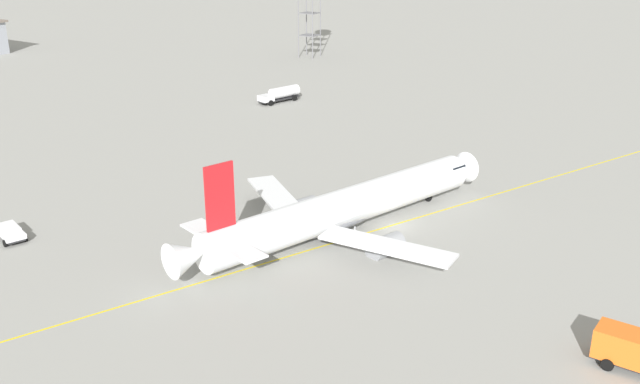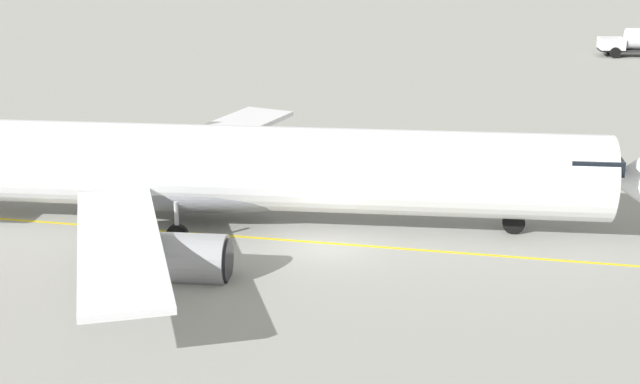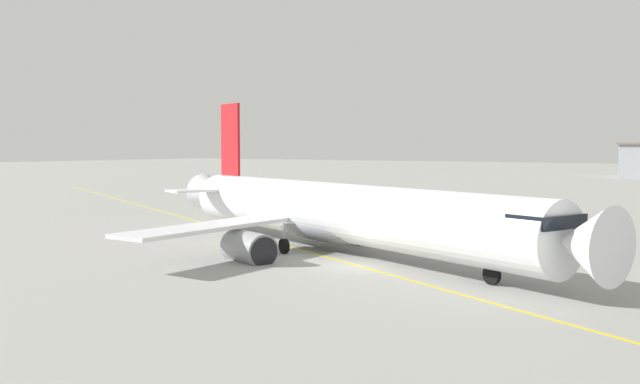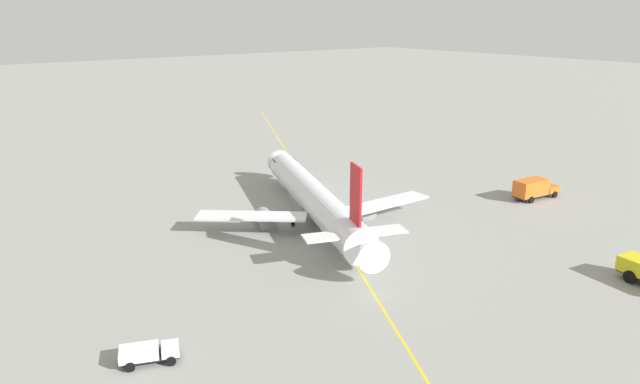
{
  "view_description": "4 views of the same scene",
  "coord_description": "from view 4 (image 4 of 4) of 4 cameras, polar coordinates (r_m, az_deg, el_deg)",
  "views": [
    {
      "loc": [
        28.42,
        -69.64,
        32.61
      ],
      "look_at": [
        -6.85,
        -5.09,
        4.62
      ],
      "focal_mm": 39.69,
      "sensor_mm": 36.0,
      "label": 1
    },
    {
      "loc": [
        40.22,
        -10.92,
        16.06
      ],
      "look_at": [
        -1.35,
        -0.02,
        2.22
      ],
      "focal_mm": 52.51,
      "sensor_mm": 36.0,
      "label": 2
    },
    {
      "loc": [
        37.15,
        21.83,
        7.66
      ],
      "look_at": [
        -3.64,
        -5.22,
        4.39
      ],
      "focal_mm": 37.96,
      "sensor_mm": 36.0,
      "label": 3
    },
    {
      "loc": [
        -50.09,
        -65.35,
        27.15
      ],
      "look_at": [
        -1.68,
        -2.05,
        2.91
      ],
      "focal_mm": 33.13,
      "sensor_mm": 36.0,
      "label": 4
    }
  ],
  "objects": [
    {
      "name": "taxiway_centreline",
      "position": [
        80.49,
        0.84,
        -2.8
      ],
      "size": [
        83.28,
        167.15,
        0.01
      ],
      "rotation": [
        0.0,
        0.0,
        1.11
      ],
      "color": "yellow",
      "rests_on": "ground_plane"
    },
    {
      "name": "pushback_tug_truck",
      "position": [
        51.41,
        -16.27,
        -14.67
      ],
      "size": [
        5.17,
        3.78,
        1.3
      ],
      "rotation": [
        0.0,
        0.0,
        5.9
      ],
      "color": "#232326",
      "rests_on": "ground_plane"
    },
    {
      "name": "catering_truck_truck",
      "position": [
        95.15,
        19.97,
        0.34
      ],
      "size": [
        8.07,
        3.56,
        3.1
      ],
      "rotation": [
        0.0,
        0.0,
        6.17
      ],
      "color": "#232326",
      "rests_on": "ground_plane"
    },
    {
      "name": "ground_plane",
      "position": [
        86.71,
        0.06,
        -1.33
      ],
      "size": [
        600.0,
        600.0,
        0.0
      ],
      "primitive_type": "plane",
      "color": "gray"
    },
    {
      "name": "airliner_main",
      "position": [
        80.02,
        -0.48,
        -0.83
      ],
      "size": [
        30.58,
        41.91,
        11.91
      ],
      "rotation": [
        0.0,
        0.0,
        1.21
      ],
      "color": "white",
      "rests_on": "ground_plane"
    }
  ]
}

